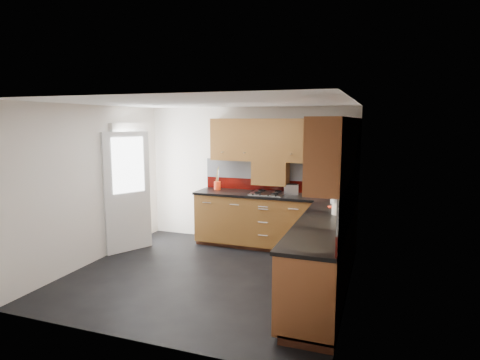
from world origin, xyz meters
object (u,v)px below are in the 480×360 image
at_px(gas_hob, 268,193).
at_px(utensil_pot, 217,184).
at_px(toaster, 291,189).
at_px(food_processor, 337,193).

height_order(gas_hob, utensil_pot, utensil_pot).
bearing_deg(gas_hob, toaster, 17.54).
bearing_deg(food_processor, utensil_pot, 166.47).
xyz_separation_m(toaster, food_processor, (0.81, -0.51, 0.07)).
bearing_deg(toaster, food_processor, -32.16).
height_order(gas_hob, food_processor, food_processor).
bearing_deg(gas_hob, utensil_pot, 172.42).
distance_m(gas_hob, food_processor, 1.25).
distance_m(utensil_pot, toaster, 1.35).
bearing_deg(gas_hob, food_processor, -18.23).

